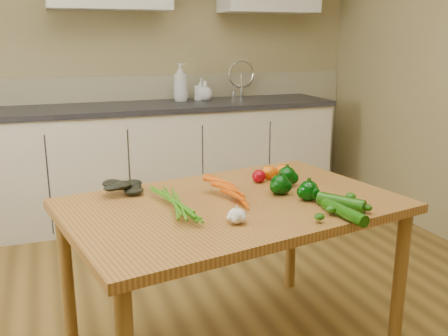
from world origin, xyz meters
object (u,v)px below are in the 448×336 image
zucchini_b (344,212)px  table (233,220)px  soap_bottle_a (180,82)px  garlic_bulb (237,216)px  soap_bottle_b (201,89)px  tomato_a (259,176)px  pepper_b (287,176)px  tomato_b (269,172)px  carrot_bunch (213,195)px  pepper_c (309,191)px  tomato_c (283,171)px  zucchini_a (341,202)px  pepper_a (280,185)px  leafy_greens (125,185)px  soap_bottle_c (205,91)px

zucchini_b → table: bearing=135.2°
soap_bottle_a → garlic_bulb: size_ratio=4.40×
table → soap_bottle_b: 2.18m
zucchini_b → tomato_a: bearing=101.6°
soap_bottle_b → garlic_bulb: bearing=117.6°
garlic_bulb → pepper_b: bearing=43.4°
garlic_bulb → tomato_b: tomato_b is taller
tomato_b → garlic_bulb: bearing=-125.9°
soap_bottle_a → garlic_bulb: soap_bottle_a is taller
carrot_bunch → pepper_c: 0.40m
tomato_b → tomato_c: bearing=-7.9°
carrot_bunch → zucchini_a: 0.52m
soap_bottle_a → tomato_b: bearing=-128.1°
soap_bottle_b → pepper_b: bearing=126.1°
pepper_b → tomato_a: pepper_b is taller
pepper_a → pepper_c: pepper_a is taller
pepper_c → tomato_b: (-0.02, 0.36, -0.01)m
carrot_bunch → leafy_greens: size_ratio=1.30×
soap_bottle_b → zucchini_b: 2.43m
zucchini_a → soap_bottle_b: bearing=86.8°
soap_bottle_a → leafy_greens: soap_bottle_a is taller
tomato_a → zucchini_a: bearing=-70.8°
tomato_a → pepper_b: bearing=-41.8°
soap_bottle_c → pepper_a: 2.06m
garlic_bulb → pepper_c: (0.38, 0.15, 0.01)m
soap_bottle_a → tomato_a: 1.87m
soap_bottle_b → leafy_greens: (-0.92, -1.85, -0.21)m
soap_bottle_a → tomato_a: soap_bottle_a is taller
zucchini_b → carrot_bunch: bearing=140.7°
garlic_bulb → zucchini_b: (0.41, -0.09, -0.01)m
leafy_greens → pepper_b: size_ratio=2.20×
tomato_a → pepper_c: bearing=-74.1°
leafy_greens → pepper_a: (0.65, -0.21, -0.01)m
soap_bottle_b → soap_bottle_c: (0.03, -0.04, -0.01)m
leafy_greens → tomato_c: bearing=1.2°
leafy_greens → pepper_b: leafy_greens is taller
table → garlic_bulb: 0.28m
pepper_a → leafy_greens: bearing=161.9°
garlic_bulb → pepper_c: size_ratio=0.81×
table → carrot_bunch: size_ratio=5.94×
soap_bottle_c → pepper_a: size_ratio=1.79×
pepper_b → tomato_a: bearing=138.2°
soap_bottle_b → pepper_c: 2.20m
soap_bottle_b → table: bearing=118.0°
table → pepper_a: pepper_a is taller
carrot_bunch → tomato_a: carrot_bunch is taller
soap_bottle_a → carrot_bunch: (-0.41, -2.06, -0.28)m
soap_bottle_b → soap_bottle_c: size_ratio=1.13×
pepper_a → tomato_c: size_ratio=1.15×
pepper_c → soap_bottle_a: bearing=89.4°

